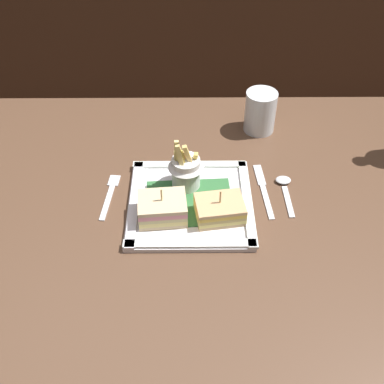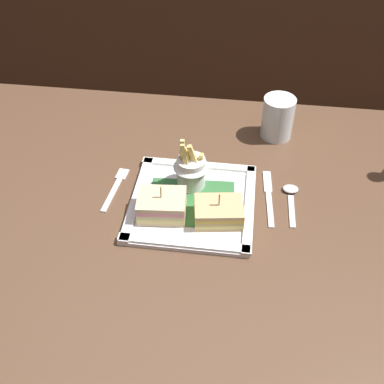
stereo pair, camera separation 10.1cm
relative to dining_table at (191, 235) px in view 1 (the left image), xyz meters
name	(u,v)px [view 1 (the left image)]	position (x,y,z in m)	size (l,w,h in m)	color
ground_plane	(192,369)	(0.00, 0.00, -0.65)	(6.00, 6.00, 0.00)	brown
dining_table	(191,235)	(0.00, 0.00, 0.00)	(1.33, 0.87, 0.74)	brown
square_plate	(193,203)	(0.00, 0.00, 0.10)	(0.26, 0.26, 0.02)	white
sandwich_half_left	(164,208)	(-0.06, -0.04, 0.13)	(0.11, 0.08, 0.08)	#DABC88
sandwich_half_right	(222,209)	(0.06, -0.04, 0.13)	(0.11, 0.09, 0.07)	tan
fries_cup	(187,167)	(-0.01, 0.06, 0.16)	(0.08, 0.08, 0.12)	silver
water_glass	(261,114)	(0.18, 0.28, 0.14)	(0.08, 0.08, 0.11)	silver
fork	(112,194)	(-0.18, 0.04, 0.10)	(0.03, 0.14, 0.00)	silver
knife	(265,188)	(0.17, 0.05, 0.10)	(0.03, 0.18, 0.00)	silver
spoon	(286,186)	(0.21, 0.06, 0.10)	(0.03, 0.13, 0.01)	silver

